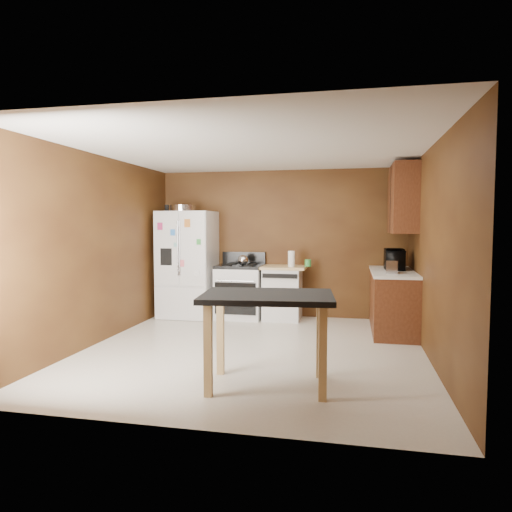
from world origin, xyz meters
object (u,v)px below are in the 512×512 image
(microwave, at_px, (395,260))
(green_canister, at_px, (308,263))
(refrigerator, at_px, (188,264))
(dishwasher, at_px, (283,292))
(roasting_pan, at_px, (183,208))
(island, at_px, (267,308))
(pen_cup, at_px, (167,208))
(toaster, at_px, (392,267))
(kettle, at_px, (243,260))
(gas_range, at_px, (240,291))
(paper_towel, at_px, (291,259))

(microwave, bearing_deg, green_canister, 75.27)
(refrigerator, relative_size, dishwasher, 2.02)
(refrigerator, bearing_deg, green_canister, 3.30)
(roasting_pan, height_order, refrigerator, roasting_pan)
(roasting_pan, height_order, island, roasting_pan)
(pen_cup, xyz_separation_m, toaster, (3.64, -0.70, -0.86))
(roasting_pan, distance_m, kettle, 1.35)
(refrigerator, distance_m, dishwasher, 1.69)
(gas_range, bearing_deg, green_canister, 2.89)
(pen_cup, height_order, toaster, pen_cup)
(toaster, distance_m, dishwasher, 1.96)
(green_canister, bearing_deg, toaster, -35.04)
(paper_towel, distance_m, green_canister, 0.30)
(dishwasher, bearing_deg, refrigerator, -177.01)
(pen_cup, relative_size, kettle, 0.65)
(kettle, distance_m, gas_range, 0.53)
(gas_range, bearing_deg, pen_cup, -173.96)
(roasting_pan, xyz_separation_m, dishwasher, (1.69, 0.11, -1.40))
(paper_towel, height_order, microwave, microwave)
(paper_towel, distance_m, toaster, 1.69)
(green_canister, distance_m, island, 3.19)
(paper_towel, xyz_separation_m, toaster, (1.52, -0.75, -0.03))
(kettle, xyz_separation_m, microwave, (2.40, -0.20, 0.05))
(roasting_pan, bearing_deg, pen_cup, -170.23)
(toaster, bearing_deg, gas_range, 169.47)
(paper_towel, xyz_separation_m, refrigerator, (-1.79, 0.02, -0.12))
(green_canister, height_order, toaster, toaster)
(kettle, relative_size, toaster, 0.69)
(microwave, height_order, island, microwave)
(kettle, bearing_deg, paper_towel, -0.30)
(kettle, distance_m, refrigerator, 0.98)
(toaster, bearing_deg, paper_towel, 162.20)
(toaster, bearing_deg, island, -111.94)
(gas_range, bearing_deg, toaster, -19.05)
(refrigerator, height_order, island, refrigerator)
(pen_cup, relative_size, toaster, 0.45)
(microwave, height_order, refrigerator, refrigerator)
(roasting_pan, xyz_separation_m, kettle, (1.04, 0.01, -0.87))
(paper_towel, height_order, green_canister, paper_towel)
(roasting_pan, relative_size, toaster, 1.73)
(roasting_pan, height_order, toaster, roasting_pan)
(microwave, relative_size, gas_range, 0.46)
(toaster, height_order, refrigerator, refrigerator)
(kettle, relative_size, refrigerator, 0.10)
(paper_towel, bearing_deg, refrigerator, 179.47)
(paper_towel, distance_m, dishwasher, 0.60)
(kettle, bearing_deg, refrigerator, 179.28)
(kettle, bearing_deg, microwave, -4.85)
(kettle, bearing_deg, green_canister, 6.96)
(refrigerator, bearing_deg, roasting_pan, -158.16)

